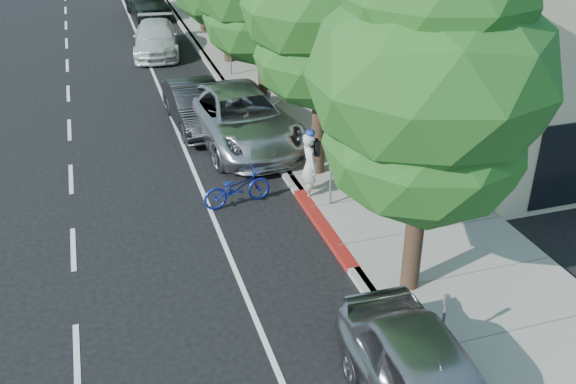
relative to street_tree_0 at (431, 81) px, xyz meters
name	(u,v)px	position (x,y,z in m)	size (l,w,h in m)	color
ground	(338,250)	(-0.90, 2.00, -4.85)	(120.00, 120.00, 0.00)	black
sidewalk	(316,121)	(1.40, 10.00, -4.77)	(4.60, 56.00, 0.15)	gray
curb	(255,128)	(-0.90, 10.00, -4.77)	(0.30, 56.00, 0.15)	#9E998E
curb_red_segment	(324,227)	(-0.90, 3.00, -4.77)	(0.32, 4.00, 0.15)	maroon
street_tree_0	(431,81)	(0.00, 0.00, 0.00)	(4.78, 4.78, 7.85)	black
street_tree_1	(321,9)	(0.00, 6.00, 0.10)	(4.35, 4.35, 7.85)	black
cyclist	(310,166)	(-0.68, 4.77, -3.87)	(0.71, 0.47, 1.95)	beige
bicycle	(237,188)	(-2.70, 5.00, -4.33)	(0.68, 1.96, 1.03)	#16249B
silver_suv	(240,118)	(-1.60, 9.12, -3.97)	(2.93, 6.35, 1.77)	#B3B3B8
dark_sedan	(196,106)	(-2.75, 11.00, -4.09)	(1.60, 4.59, 1.51)	black
white_pickup	(156,38)	(-2.92, 20.74, -4.12)	(2.06, 5.06, 1.47)	silver
dark_suv_far	(147,1)	(-2.39, 28.81, -3.98)	(2.05, 5.10, 1.74)	black
pedestrian	(297,59)	(2.02, 14.20, -3.73)	(0.94, 0.73, 1.93)	black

